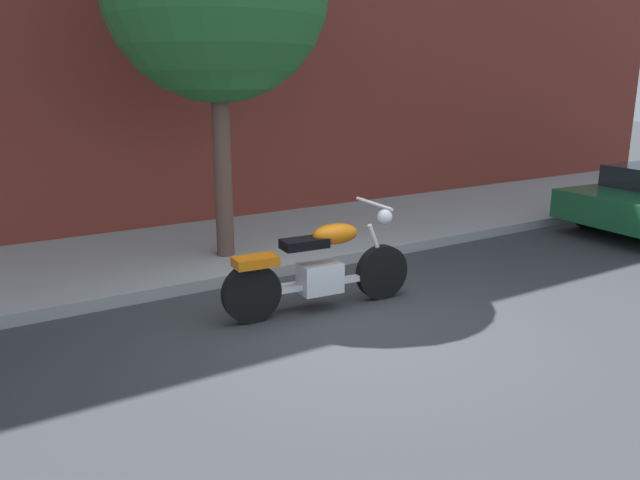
{
  "coord_description": "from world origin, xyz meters",
  "views": [
    {
      "loc": [
        -3.45,
        -4.76,
        2.42
      ],
      "look_at": [
        -0.11,
        0.56,
        0.77
      ],
      "focal_mm": 35.14,
      "sensor_mm": 36.0,
      "label": 1
    }
  ],
  "objects": [
    {
      "name": "sidewalk",
      "position": [
        0.0,
        3.2,
        0.07
      ],
      "size": [
        23.67,
        2.89,
        0.14
      ],
      "primitive_type": "cube",
      "color": "#959595",
      "rests_on": "ground"
    },
    {
      "name": "ground_plane",
      "position": [
        0.0,
        0.0,
        0.0
      ],
      "size": [
        60.0,
        60.0,
        0.0
      ],
      "primitive_type": "plane",
      "color": "#303335"
    },
    {
      "name": "motorcycle",
      "position": [
        -0.11,
        0.56,
        0.46
      ],
      "size": [
        2.16,
        0.7,
        1.11
      ],
      "color": "black",
      "rests_on": "ground"
    }
  ]
}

